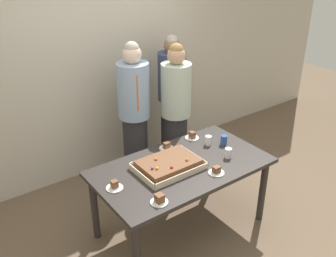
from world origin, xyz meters
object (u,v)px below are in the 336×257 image
drink_cup_middle (228,153)px  person_serving_front (176,113)px  plated_slice_far_left (216,171)px  plated_slice_far_right (159,200)px  drink_cup_far_end (208,140)px  drink_cup_nearest (224,140)px  person_striped_tie_right (172,99)px  plated_slice_near_left (115,186)px  plated_slice_center_front (167,147)px  plated_slice_near_right (192,136)px  party_table (182,173)px  sheet_cake (168,165)px  person_green_shirt_behind (134,114)px

drink_cup_middle → person_serving_front: size_ratio=0.06×
plated_slice_far_left → plated_slice_far_right: plated_slice_far_right is taller
plated_slice_far_right → drink_cup_far_end: (0.98, 0.50, 0.02)m
drink_cup_nearest → drink_cup_middle: (-0.15, -0.22, 0.00)m
drink_cup_far_end → person_striped_tie_right: size_ratio=0.06×
person_striped_tie_right → plated_slice_near_left: bearing=-14.6°
plated_slice_center_front → person_serving_front: bearing=44.2°
plated_slice_near_left → plated_slice_near_right: (1.13, 0.32, 0.00)m
party_table → drink_cup_middle: (0.46, -0.15, 0.14)m
plated_slice_far_left → person_striped_tie_right: bearing=68.7°
drink_cup_middle → person_serving_front: person_serving_front is taller
plated_slice_far_right → drink_cup_far_end: drink_cup_far_end is taller
drink_cup_nearest → drink_cup_middle: same height
drink_cup_far_end → person_serving_front: 0.63m
plated_slice_far_left → plated_slice_near_right: bearing=69.1°
plated_slice_far_right → person_striped_tie_right: size_ratio=0.09×
party_table → plated_slice_far_right: plated_slice_far_right is taller
party_table → plated_slice_near_right: bearing=40.7°
person_striped_tie_right → plated_slice_far_right: bearing=-1.7°
plated_slice_near_left → plated_slice_far_left: bearing=-21.6°
sheet_cake → drink_cup_nearest: 0.75m
drink_cup_nearest → party_table: bearing=-173.3°
plated_slice_center_front → sheet_cake: bearing=-123.3°
plated_slice_center_front → drink_cup_middle: 0.63m
party_table → person_green_shirt_behind: (0.09, 1.00, 0.23)m
plated_slice_center_front → person_striped_tie_right: (0.67, 0.82, 0.09)m
party_table → plated_slice_near_left: (-0.70, 0.05, 0.11)m
party_table → plated_slice_near_left: size_ratio=11.28×
plated_slice_near_left → person_serving_front: 1.42m
person_serving_front → drink_cup_nearest: bearing=48.9°
person_green_shirt_behind → person_striped_tie_right: person_green_shirt_behind is taller
plated_slice_near_left → drink_cup_nearest: size_ratio=1.50×
plated_slice_far_left → plated_slice_center_front: (-0.10, 0.64, 0.00)m
person_striped_tie_right → drink_cup_nearest: bearing=31.2°
plated_slice_far_left → drink_cup_middle: bearing=26.4°
plated_slice_far_left → drink_cup_nearest: drink_cup_nearest is taller
sheet_cake → drink_cup_far_end: size_ratio=6.15×
person_serving_front → plated_slice_center_front: bearing=-4.7°
drink_cup_middle → drink_cup_far_end: (0.01, 0.31, 0.00)m
plated_slice_near_left → drink_cup_middle: size_ratio=1.50×
plated_slice_far_right → plated_slice_center_front: size_ratio=1.00×
drink_cup_nearest → person_green_shirt_behind: (-0.53, 0.93, 0.09)m
party_table → plated_slice_far_right: 0.62m
person_serving_front → person_green_shirt_behind: (-0.43, 0.22, 0.02)m
person_green_shirt_behind → plated_slice_far_right: bearing=-10.6°
plated_slice_far_left → plated_slice_center_front: bearing=99.2°
person_green_shirt_behind → sheet_cake: bearing=-0.0°
sheet_cake → plated_slice_near_left: (-0.56, 0.02, -0.02)m
person_green_shirt_behind → drink_cup_middle: bearing=31.1°
sheet_cake → drink_cup_far_end: sheet_cake is taller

